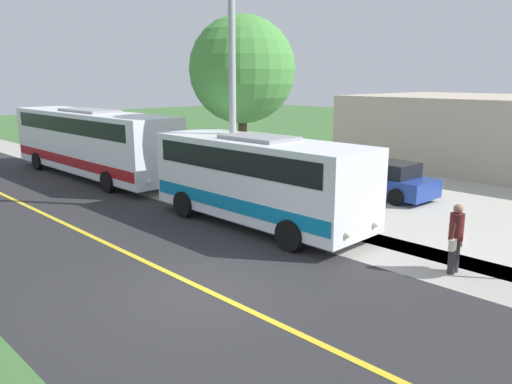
% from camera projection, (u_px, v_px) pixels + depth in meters
% --- Properties ---
extents(ground_plane, '(120.00, 120.00, 0.00)m').
position_uv_depth(ground_plane, '(202.00, 289.00, 11.30)').
color(ground_plane, '#3D6633').
extents(road_surface, '(8.00, 100.00, 0.01)m').
position_uv_depth(road_surface, '(202.00, 288.00, 11.29)').
color(road_surface, '#28282B').
rests_on(road_surface, ground).
extents(sidewalk, '(2.40, 100.00, 0.01)m').
position_uv_depth(sidewalk, '(338.00, 238.00, 14.85)').
color(sidewalk, '#9E9991').
rests_on(sidewalk, ground).
extents(road_centre_line, '(0.16, 100.00, 0.00)m').
position_uv_depth(road_centre_line, '(202.00, 288.00, 11.29)').
color(road_centre_line, gold).
rests_on(road_centre_line, ground).
extents(shuttle_bus_front, '(2.69, 7.94, 2.91)m').
position_uv_depth(shuttle_bus_front, '(259.00, 176.00, 15.90)').
color(shuttle_bus_front, white).
rests_on(shuttle_bus_front, ground).
extents(transit_bus_rear, '(2.70, 12.06, 3.24)m').
position_uv_depth(transit_bus_rear, '(91.00, 140.00, 23.79)').
color(transit_bus_rear, white).
rests_on(transit_bus_rear, ground).
extents(pedestrian_with_bags, '(0.72, 0.34, 1.75)m').
position_uv_depth(pedestrian_with_bags, '(456.00, 236.00, 12.00)').
color(pedestrian_with_bags, '#262628').
rests_on(pedestrian_with_bags, ground).
extents(street_light_pole, '(1.97, 0.24, 7.88)m').
position_uv_depth(street_light_pole, '(230.00, 88.00, 16.75)').
color(street_light_pole, '#9E9EA3').
rests_on(street_light_pole, ground).
extents(parked_car_near, '(2.23, 4.50, 1.45)m').
position_uv_depth(parked_car_near, '(382.00, 179.00, 20.03)').
color(parked_car_near, navy).
rests_on(parked_car_near, ground).
extents(tree_curbside, '(4.26, 4.26, 7.13)m').
position_uv_depth(tree_curbside, '(242.00, 70.00, 19.77)').
color(tree_curbside, '#4C3826').
rests_on(tree_curbside, ground).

